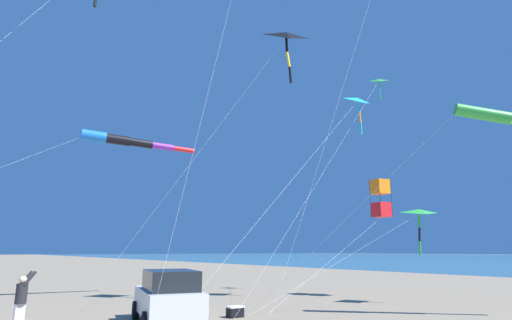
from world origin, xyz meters
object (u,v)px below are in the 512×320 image
Objects in this scene: person_child_green_jacket at (21,297)px; cooler_box at (235,312)px; parked_car at (168,296)px; kite_windsock_teal_far_right at (512,119)px; kite_box_small_distant at (381,198)px; kite_delta_white_trailing at (419,213)px; kite_delta_purple_drifting at (287,36)px; kite_delta_long_streamer_left at (378,82)px; kite_delta_red_high_left at (357,101)px; kite_windsock_blue_topmost at (125,141)px.

cooler_box is at bearing -16.78° from person_child_green_jacket.
parked_car is 15.00m from kite_windsock_teal_far_right.
kite_box_small_distant is 0.99× the size of kite_delta_white_trailing.
kite_delta_white_trailing is (16.57, -4.33, 3.36)m from person_child_green_jacket.
parked_car is 2.88m from cooler_box.
parked_car is at bearing 146.38° from kite_windsock_teal_far_right.
kite_delta_purple_drifting is at bearing -5.56° from person_child_green_jacket.
kite_delta_long_streamer_left is at bearing 6.11° from parked_car.
kite_windsock_teal_far_right is (-2.04, -8.20, 2.21)m from kite_box_small_distant.
kite_box_small_distant is at bearing 15.18° from kite_delta_red_high_left.
kite_delta_long_streamer_left is 8.06m from kite_box_small_distant.
kite_delta_white_trailing reaches higher than person_child_green_jacket.
kite_windsock_blue_topmost is 19.31m from kite_windsock_teal_far_right.
kite_delta_red_high_left is at bearing -11.07° from kite_delta_purple_drifting.
cooler_box is at bearing -77.26° from kite_windsock_blue_topmost.
kite_delta_red_high_left reaches higher than kite_box_small_distant.
kite_delta_red_high_left reaches higher than kite_windsock_teal_far_right.
kite_delta_red_high_left reaches higher than person_child_green_jacket.
cooler_box is 0.06× the size of kite_delta_white_trailing.
kite_delta_white_trailing is at bearing -44.09° from kite_windsock_blue_topmost.
cooler_box is 12.47m from kite_windsock_blue_topmost.
kite_delta_white_trailing is at bearing -108.56° from kite_box_small_distant.
parked_car is 0.37× the size of kite_delta_red_high_left.
kite_delta_long_streamer_left is (12.00, 1.65, 13.13)m from cooler_box.
parked_car is 0.40× the size of kite_windsock_teal_far_right.
person_child_green_jacket is 18.25m from kite_delta_red_high_left.
kite_delta_white_trailing is (11.42, -11.06, -4.36)m from kite_windsock_blue_topmost.
kite_delta_long_streamer_left is 1.41× the size of kite_box_small_distant.
kite_delta_purple_drifting reaches higher than person_child_green_jacket.
kite_delta_long_streamer_left is 1.20× the size of kite_windsock_teal_far_right.
kite_delta_long_streamer_left is at bearing 55.88° from kite_delta_white_trailing.
cooler_box is 0.06× the size of kite_box_small_distant.
kite_box_small_distant is at bearing 76.05° from kite_windsock_teal_far_right.
kite_delta_red_high_left is 1.29× the size of kite_delta_white_trailing.
parked_car is 19.35m from kite_delta_long_streamer_left.
kite_box_small_distant is 3.38m from kite_delta_white_trailing.
parked_car is 4.85m from person_child_green_jacket.
parked_car is 0.34× the size of kite_delta_long_streamer_left.
kite_windsock_teal_far_right is 1.17× the size of kite_delta_white_trailing.
person_child_green_jacket is 18.19m from kite_box_small_distant.
kite_delta_purple_drifting is (-6.65, 0.24, 8.22)m from kite_box_small_distant.
kite_delta_red_high_left is at bearing -7.15° from person_child_green_jacket.
person_child_green_jacket is at bearing 178.49° from kite_delta_long_streamer_left.
kite_box_small_distant reaches higher than cooler_box.
kite_delta_white_trailing is at bearing -10.44° from parked_car.
person_child_green_jacket is 0.15× the size of kite_delta_red_high_left.
kite_windsock_blue_topmost reaches higher than parked_car.
kite_windsock_blue_topmost is at bearing 85.01° from parked_car.
kite_delta_red_high_left reaches higher than kite_windsock_blue_topmost.
kite_windsock_blue_topmost is (-2.01, 8.89, 8.52)m from cooler_box.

